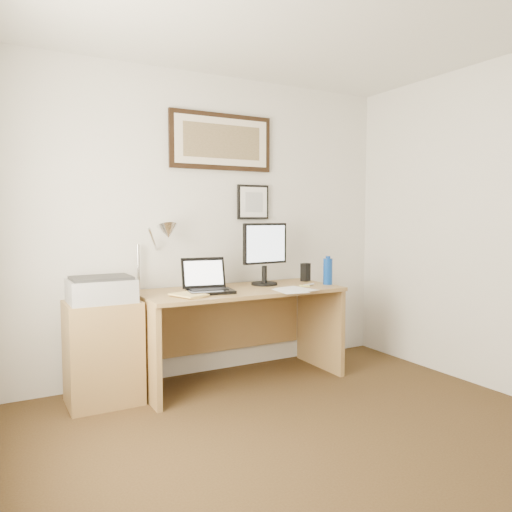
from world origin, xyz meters
TOP-DOWN VIEW (x-y plane):
  - floor at (0.00, 0.00)m, footprint 4.00×4.00m
  - wall_back at (0.00, 2.00)m, footprint 3.50×0.02m
  - side_cabinet at (-0.92, 1.68)m, footprint 0.50×0.40m
  - water_bottle at (0.92, 1.51)m, footprint 0.08×0.08m
  - bottle_cap at (0.92, 1.51)m, footprint 0.04×0.04m
  - speaker at (0.87, 1.77)m, footprint 0.09×0.08m
  - paper_sheet_a at (0.44, 1.34)m, footprint 0.23×0.31m
  - paper_sheet_b at (0.52, 1.38)m, footprint 0.26×0.33m
  - sticky_pad at (0.67, 1.48)m, footprint 0.09×0.09m
  - marker_pen at (0.73, 1.52)m, footprint 0.14×0.06m
  - book at (-0.44, 1.44)m, footprint 0.25×0.30m
  - desk at (0.15, 1.72)m, footprint 1.60×0.70m
  - laptop at (-0.15, 1.59)m, footprint 0.37×0.34m
  - lcd_monitor at (0.43, 1.73)m, footprint 0.42×0.22m
  - printer at (-0.93, 1.66)m, footprint 0.44×0.34m
  - desk_lamp at (-0.41, 1.81)m, footprint 0.29×0.27m
  - picture_large at (0.15, 1.97)m, footprint 0.92×0.04m
  - picture_small at (0.45, 1.97)m, footprint 0.30×0.03m

SIDE VIEW (x-z plane):
  - floor at x=0.00m, z-range 0.00..0.00m
  - side_cabinet at x=-0.92m, z-range 0.00..0.73m
  - desk at x=0.15m, z-range 0.14..0.89m
  - paper_sheet_a at x=0.44m, z-range 0.75..0.75m
  - paper_sheet_b at x=0.52m, z-range 0.75..0.75m
  - sticky_pad at x=0.67m, z-range 0.75..0.76m
  - marker_pen at x=0.73m, z-range 0.75..0.77m
  - book at x=-0.44m, z-range 0.75..0.77m
  - laptop at x=-0.15m, z-range 0.68..0.94m
  - printer at x=-0.93m, z-range 0.73..0.91m
  - speaker at x=0.87m, z-range 0.75..0.91m
  - water_bottle at x=0.92m, z-range 0.75..0.97m
  - bottle_cap at x=0.92m, z-range 0.97..0.99m
  - lcd_monitor at x=0.43m, z-range 0.78..1.30m
  - desk_lamp at x=-0.41m, z-range 0.92..1.45m
  - wall_back at x=0.00m, z-range 0.00..2.50m
  - picture_small at x=0.45m, z-range 1.30..1.60m
  - picture_large at x=0.15m, z-range 1.72..2.19m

